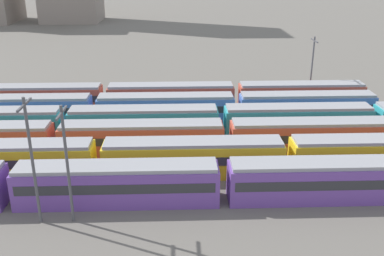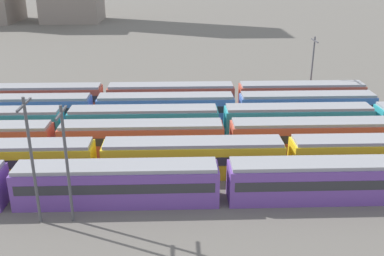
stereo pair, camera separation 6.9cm
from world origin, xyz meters
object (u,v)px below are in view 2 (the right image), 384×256
object	(u,v)px
train_track_0	(117,183)
catenary_pole_0	(31,156)
train_track_3	(144,122)
catenary_pole_2	(67,160)
train_track_2	(142,138)
train_track_5	(105,97)
train_track_1	(193,157)
catenary_pole_1	(312,66)
train_track_4	(94,109)

from	to	relation	value
train_track_0	catenary_pole_0	world-z (taller)	catenary_pole_0
train_track_3	catenary_pole_2	size ratio (longest dim) A/B	9.18
train_track_2	catenary_pole_0	xyz separation A→B (m)	(-7.57, -13.34, 4.10)
train_track_0	train_track_5	xyz separation A→B (m)	(-4.91, 26.00, 0.00)
catenary_pole_2	train_track_2	bearing A→B (deg)	69.86
train_track_1	train_track_2	size ratio (longest dim) A/B	1.00
catenary_pole_1	catenary_pole_2	bearing A→B (deg)	-132.19
train_track_4	train_track_2	bearing A→B (deg)	-56.06
catenary_pole_0	train_track_0	bearing A→B (deg)	25.73
train_track_4	catenary_pole_1	xyz separation A→B (m)	(31.17, 8.36, 3.56)
train_track_1	catenary_pole_1	size ratio (longest dim) A/B	9.52
train_track_0	train_track_2	xyz separation A→B (m)	(1.46, 10.40, 0.00)
train_track_2	catenary_pole_1	distance (m)	30.81
train_track_5	catenary_pole_1	distance (m)	30.91
train_track_3	train_track_5	world-z (taller)	same
train_track_3	catenary_pole_0	world-z (taller)	catenary_pole_0
catenary_pole_0	catenary_pole_1	distance (m)	45.15
train_track_2	train_track_5	world-z (taller)	same
train_track_5	catenary_pole_2	xyz separation A→B (m)	(1.50, -28.89, 3.74)
train_track_3	catenary_pole_2	bearing A→B (deg)	-104.37
train_track_2	train_track_3	world-z (taller)	same
train_track_2	train_track_3	bearing A→B (deg)	91.49
train_track_0	catenary_pole_0	xyz separation A→B (m)	(-6.11, -2.94, 4.10)
train_track_2	train_track_1	bearing A→B (deg)	-43.40
catenary_pole_2	train_track_4	bearing A→B (deg)	95.13
train_track_5	catenary_pole_2	world-z (taller)	catenary_pole_2
train_track_1	train_track_3	world-z (taller)	same
train_track_3	catenary_pole_1	size ratio (longest dim) A/B	9.52
catenary_pole_0	catenary_pole_1	size ratio (longest dim) A/B	1.11
train_track_3	train_track_4	world-z (taller)	same
train_track_2	train_track_4	distance (m)	12.54
train_track_3	train_track_4	distance (m)	8.61
train_track_5	catenary_pole_2	bearing A→B (deg)	-87.04
train_track_1	catenary_pole_0	bearing A→B (deg)	-148.07
train_track_3	train_track_5	xyz separation A→B (m)	(-6.23, 10.40, 0.00)
train_track_2	train_track_0	bearing A→B (deg)	-97.98
train_track_3	train_track_2	bearing A→B (deg)	-88.51
train_track_0	train_track_1	bearing A→B (deg)	36.78
train_track_0	train_track_1	xyz separation A→B (m)	(6.96, 5.20, 0.00)
catenary_pole_2	train_track_0	bearing A→B (deg)	40.22
train_track_0	train_track_3	size ratio (longest dim) A/B	1.00
train_track_2	catenary_pole_0	world-z (taller)	catenary_pole_0
train_track_4	train_track_3	bearing A→B (deg)	-37.14
train_track_3	train_track_0	bearing A→B (deg)	-94.84
train_track_1	train_track_4	size ratio (longest dim) A/B	1.25
train_track_0	catenary_pole_2	xyz separation A→B (m)	(-3.42, -2.89, 3.74)
train_track_2	catenary_pole_1	bearing A→B (deg)	37.82
train_track_4	catenary_pole_2	distance (m)	24.08
train_track_0	catenary_pole_0	size ratio (longest dim) A/B	8.59
train_track_2	catenary_pole_2	world-z (taller)	catenary_pole_2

